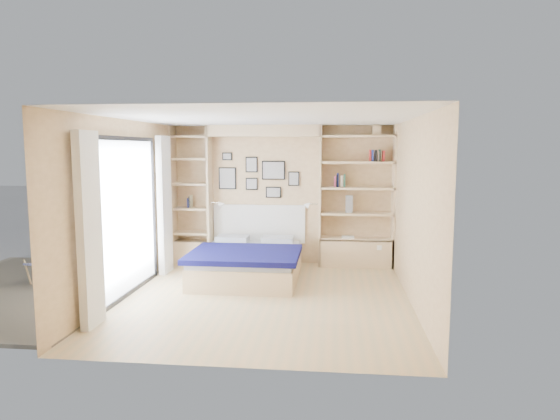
# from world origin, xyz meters

# --- Properties ---
(ground) EXTENTS (4.50, 4.50, 0.00)m
(ground) POSITION_xyz_m (0.00, 0.00, 0.00)
(ground) COLOR tan
(ground) RESTS_ON ground
(room_shell) EXTENTS (4.50, 4.50, 4.50)m
(room_shell) POSITION_xyz_m (-0.39, 1.52, 1.08)
(room_shell) COLOR #D7B281
(room_shell) RESTS_ON ground
(bed) EXTENTS (1.69, 2.22, 1.07)m
(bed) POSITION_xyz_m (-0.42, 1.07, 0.27)
(bed) COLOR beige
(bed) RESTS_ON ground
(photo_gallery) EXTENTS (1.48, 0.02, 0.82)m
(photo_gallery) POSITION_xyz_m (-0.45, 2.22, 1.60)
(photo_gallery) COLOR black
(photo_gallery) RESTS_ON ground
(reading_lamps) EXTENTS (1.92, 0.12, 0.15)m
(reading_lamps) POSITION_xyz_m (-0.30, 2.00, 1.10)
(reading_lamps) COLOR silver
(reading_lamps) RESTS_ON ground
(shelf_decor) EXTENTS (3.51, 0.23, 2.03)m
(shelf_decor) POSITION_xyz_m (1.06, 2.07, 1.68)
(shelf_decor) COLOR #A0294D
(shelf_decor) RESTS_ON ground
(deck) EXTENTS (3.20, 4.00, 0.05)m
(deck) POSITION_xyz_m (-3.60, 0.00, 0.00)
(deck) COLOR #6B604F
(deck) RESTS_ON ground
(deck_chair) EXTENTS (0.69, 0.94, 0.85)m
(deck_chair) POSITION_xyz_m (-3.34, 0.55, 0.41)
(deck_chair) COLOR tan
(deck_chair) RESTS_ON ground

